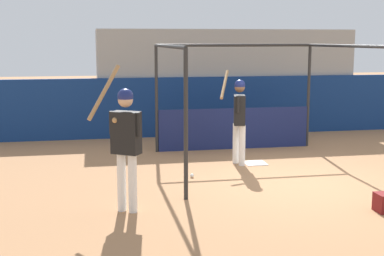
{
  "coord_description": "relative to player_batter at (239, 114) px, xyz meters",
  "views": [
    {
      "loc": [
        -3.71,
        -8.72,
        2.53
      ],
      "look_at": [
        -1.99,
        0.31,
        1.01
      ],
      "focal_mm": 50.0,
      "sensor_mm": 36.0,
      "label": 1
    }
  ],
  "objects": [
    {
      "name": "batting_cage",
      "position": [
        0.33,
        0.79,
        0.05
      ],
      "size": [
        3.7,
        3.83,
        2.44
      ],
      "color": "#282828",
      "rests_on": "ground"
    },
    {
      "name": "home_plate",
      "position": [
        0.36,
        -0.01,
        -1.04
      ],
      "size": [
        0.44,
        0.44,
        0.02
      ],
      "color": "white",
      "rests_on": "ground"
    },
    {
      "name": "baseball",
      "position": [
        -1.14,
        -0.89,
        -1.01
      ],
      "size": [
        0.07,
        0.07,
        0.07
      ],
      "color": "white",
      "rests_on": "ground"
    },
    {
      "name": "player_batter",
      "position": [
        0.0,
        0.0,
        0.0
      ],
      "size": [
        0.57,
        0.94,
        1.9
      ],
      "rotation": [
        0.0,
        0.0,
        1.34
      ],
      "color": "white",
      "rests_on": "ground"
    },
    {
      "name": "outfield_wall",
      "position": [
        0.77,
        3.45,
        -0.27
      ],
      "size": [
        24.0,
        0.12,
        1.56
      ],
      "color": "navy",
      "rests_on": "ground"
    },
    {
      "name": "bleacher_section",
      "position": [
        0.77,
        4.71,
        0.37
      ],
      "size": [
        7.05,
        2.4,
        2.84
      ],
      "color": "#9E9E99",
      "rests_on": "ground"
    },
    {
      "name": "ground_plane",
      "position": [
        0.77,
        -1.64,
        -1.05
      ],
      "size": [
        60.0,
        60.0,
        0.0
      ],
      "primitive_type": "plane",
      "color": "#A8754C"
    },
    {
      "name": "player_waiting",
      "position": [
        -2.46,
        -2.65,
        0.07
      ],
      "size": [
        0.8,
        0.59,
        2.17
      ],
      "rotation": [
        0.0,
        0.0,
        2.57
      ],
      "color": "white",
      "rests_on": "ground"
    }
  ]
}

